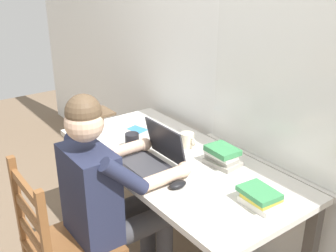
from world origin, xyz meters
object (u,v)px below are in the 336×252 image
(wooden_chair, at_px, (63,247))
(book_stack_main, at_px, (222,156))
(seated_person, at_px, (109,192))
(computer_mouse, at_px, (178,185))
(landscape_photo_print, at_px, (137,129))
(desk, at_px, (174,172))
(coffee_mug_dark, at_px, (132,141))
(coffee_mug_white, at_px, (187,140))
(laptop, at_px, (154,157))
(book_stack_side, at_px, (261,198))

(wooden_chair, bearing_deg, book_stack_main, 77.18)
(seated_person, height_order, computer_mouse, seated_person)
(book_stack_main, xyz_separation_m, landscape_photo_print, (-0.71, -0.11, -0.05))
(desk, bearing_deg, coffee_mug_dark, -153.59)
(computer_mouse, xyz_separation_m, landscape_photo_print, (-0.76, 0.24, -0.02))
(wooden_chair, bearing_deg, coffee_mug_white, 96.04)
(wooden_chair, bearing_deg, desk, 91.26)
(desk, distance_m, laptop, 0.21)
(desk, distance_m, coffee_mug_dark, 0.32)
(laptop, distance_m, book_stack_side, 0.65)
(coffee_mug_white, xyz_separation_m, book_stack_side, (0.70, -0.12, -0.01))
(laptop, bearing_deg, computer_mouse, -7.18)
(book_stack_main, bearing_deg, wooden_chair, -102.82)
(book_stack_side, bearing_deg, desk, -176.46)
(laptop, height_order, book_stack_side, laptop)
(desk, relative_size, seated_person, 1.28)
(coffee_mug_dark, bearing_deg, computer_mouse, -5.94)
(landscape_photo_print, bearing_deg, computer_mouse, -31.06)
(seated_person, bearing_deg, computer_mouse, 46.39)
(coffee_mug_white, bearing_deg, coffee_mug_dark, -121.89)
(coffee_mug_dark, bearing_deg, laptop, -4.69)
(laptop, distance_m, coffee_mug_dark, 0.26)
(wooden_chair, relative_size, laptop, 2.86)
(book_stack_side, bearing_deg, landscape_photo_print, 178.98)
(seated_person, bearing_deg, landscape_photo_print, 135.41)
(seated_person, distance_m, laptop, 0.32)
(seated_person, height_order, coffee_mug_white, seated_person)
(desk, bearing_deg, computer_mouse, -34.39)
(seated_person, height_order, book_stack_side, seated_person)
(computer_mouse, bearing_deg, coffee_mug_dark, 174.06)
(wooden_chair, height_order, book_stack_side, wooden_chair)
(coffee_mug_dark, bearing_deg, coffee_mug_white, 58.11)
(desk, relative_size, laptop, 4.85)
(computer_mouse, height_order, landscape_photo_print, computer_mouse)
(laptop, distance_m, landscape_photo_print, 0.54)
(laptop, xyz_separation_m, landscape_photo_print, (-0.50, 0.21, -0.05))
(seated_person, relative_size, book_stack_side, 6.13)
(laptop, xyz_separation_m, coffee_mug_dark, (-0.26, 0.02, -0.00))
(desk, bearing_deg, book_stack_main, 37.73)
(wooden_chair, bearing_deg, landscape_photo_print, 123.08)
(computer_mouse, bearing_deg, book_stack_main, 97.52)
(desk, bearing_deg, seated_person, -87.94)
(coffee_mug_white, xyz_separation_m, book_stack_main, (0.30, 0.01, 0.01))
(seated_person, bearing_deg, coffee_mug_white, 98.80)
(book_stack_main, bearing_deg, desk, -142.27)
(desk, height_order, seated_person, seated_person)
(desk, height_order, coffee_mug_dark, coffee_mug_dark)
(seated_person, relative_size, wooden_chair, 1.32)
(computer_mouse, relative_size, coffee_mug_dark, 0.81)
(laptop, bearing_deg, book_stack_main, 55.96)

